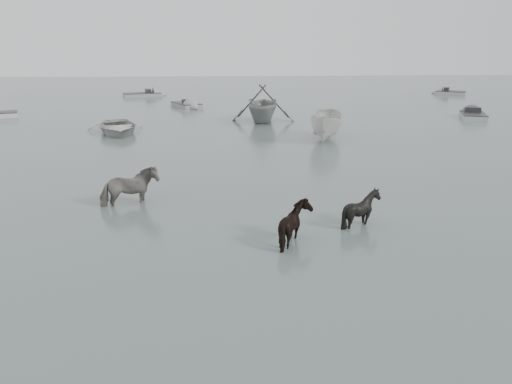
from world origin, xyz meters
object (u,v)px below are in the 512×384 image
pony_dark (297,220)px  pony_black (362,203)px  rowboat_lead (117,125)px  pony_pinto (129,182)px

pony_dark → pony_black: pony_dark is taller
pony_black → rowboat_lead: (-10.75, 16.88, -0.19)m
pony_pinto → rowboat_lead: size_ratio=0.41×
pony_dark → pony_black: bearing=-61.0°
pony_black → pony_pinto: bearing=83.6°
pony_dark → pony_pinto: bearing=52.0°
pony_dark → rowboat_lead: bearing=22.9°
pony_pinto → rowboat_lead: (-3.29, 14.41, -0.33)m
rowboat_lead → pony_pinto: bearing=-92.9°
pony_dark → pony_black: (2.20, 1.33, -0.01)m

